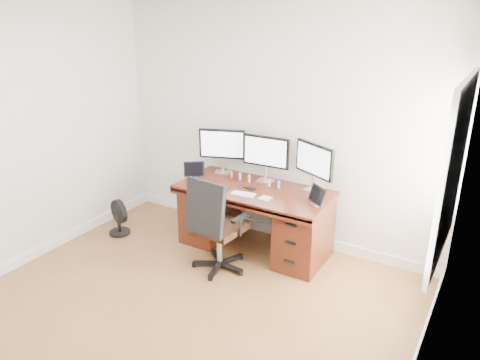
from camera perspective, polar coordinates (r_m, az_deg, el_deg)
The scene contains 20 objects.
ground at distance 4.24m, azimuth -10.94°, elevation -18.53°, with size 4.50×4.50×0.00m, color brown.
back_wall at distance 5.33m, azimuth 4.14°, elevation 6.51°, with size 4.00×0.10×2.70m, color silver.
right_wall at distance 2.82m, azimuth 21.21°, elevation -8.43°, with size 0.10×4.50×2.70m.
desk at distance 5.30m, azimuth 1.83°, elevation -4.44°, with size 1.70×0.80×0.75m.
office_chair at distance 4.92m, azimuth -2.89°, elevation -7.34°, with size 0.62×0.61×1.05m.
floor_fan at distance 5.89m, azimuth -14.60°, elevation -4.49°, with size 0.30×0.26×0.44m.
monitor_left at distance 5.52m, azimuth -2.18°, elevation 4.23°, with size 0.53×0.22×0.53m.
monitor_center at distance 5.24m, azimuth 3.17°, elevation 3.30°, with size 0.55×0.15×0.53m.
monitor_right at distance 5.02m, azimuth 9.04°, elevation 2.24°, with size 0.51×0.28×0.53m.
tablet_left at distance 5.46m, azimuth -5.66°, elevation 1.16°, with size 0.23×0.19×0.19m.
tablet_right at distance 4.77m, azimuth 9.33°, elevation -2.00°, with size 0.23×0.20×0.19m.
keyboard at distance 4.97m, azimuth 0.40°, elevation -1.73°, with size 0.25×0.11×0.01m, color silver.
trackpad at distance 4.88m, azimuth 3.08°, elevation -2.23°, with size 0.11×0.11×0.01m, color silver.
drawing_tablet at distance 5.10m, azimuth -2.55°, elevation -1.14°, with size 0.22×0.14×0.01m, color black.
phone at distance 5.13m, azimuth 1.23°, elevation -0.99°, with size 0.13×0.07×0.01m, color black.
figurine_brown at distance 5.42m, azimuth -1.07°, elevation 0.71°, with size 0.04×0.04×0.09m.
figurine_purple at distance 5.36m, azimuth 0.00°, elevation 0.48°, with size 0.04×0.04×0.09m.
figurine_pink at distance 5.30m, azimuth 1.14°, elevation 0.25°, with size 0.04×0.04×0.09m.
figurine_yellow at distance 5.19m, azimuth 3.60°, elevation -0.26°, with size 0.04×0.04×0.09m.
figurine_blue at distance 5.14m, azimuth 4.74°, elevation -0.49°, with size 0.04×0.04×0.09m.
Camera 1 is at (2.29, -2.37, 2.67)m, focal length 35.00 mm.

